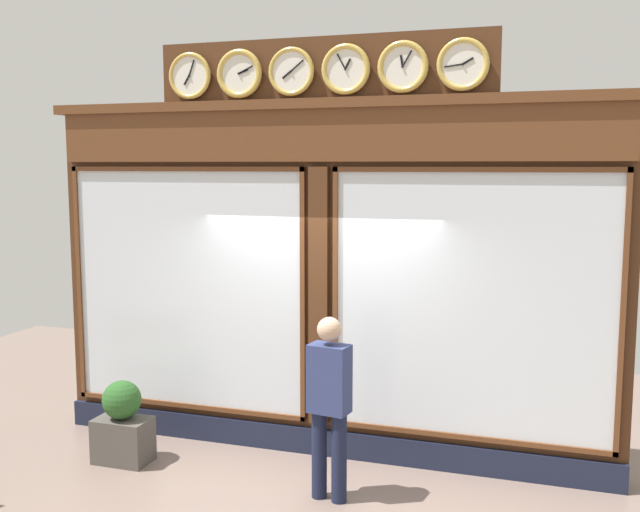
{
  "coord_description": "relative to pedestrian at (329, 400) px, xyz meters",
  "views": [
    {
      "loc": [
        -2.26,
        6.98,
        3.02
      ],
      "look_at": [
        0.0,
        0.0,
        2.1
      ],
      "focal_mm": 40.77,
      "sensor_mm": 36.0,
      "label": 1
    }
  ],
  "objects": [
    {
      "name": "planter_box",
      "position": [
        2.26,
        -0.16,
        -0.7
      ],
      "size": [
        0.56,
        0.36,
        0.46
      ],
      "primitive_type": "cube",
      "color": "#4C4742",
      "rests_on": "ground_plane"
    },
    {
      "name": "planter_shrub",
      "position": [
        2.26,
        -0.16,
        -0.28
      ],
      "size": [
        0.39,
        0.39,
        0.39
      ],
      "primitive_type": "sphere",
      "color": "#285623",
      "rests_on": "planter_box"
    },
    {
      "name": "shop_facade",
      "position": [
        0.4,
        -1.1,
        0.97
      ],
      "size": [
        6.13,
        0.42,
        4.28
      ],
      "color": "#4C2B16",
      "rests_on": "ground_plane"
    },
    {
      "name": "pedestrian",
      "position": [
        0.0,
        0.0,
        0.0
      ],
      "size": [
        0.39,
        0.27,
        1.69
      ],
      "color": "#191E38",
      "rests_on": "ground_plane"
    }
  ]
}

